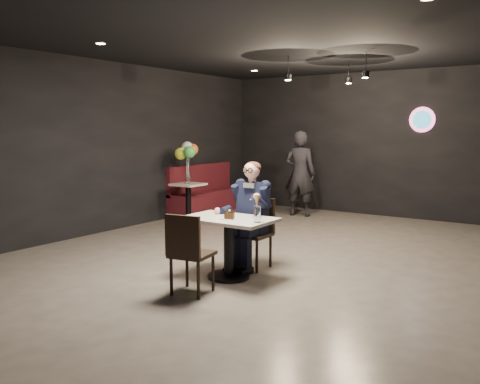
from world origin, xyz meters
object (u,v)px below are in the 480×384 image
Objects in this scene: main_table at (229,248)px; seated_man at (253,214)px; side_table at (188,204)px; balloon_vase at (188,179)px; chair_far at (253,233)px; chair_near at (192,253)px; booth_bench at (207,189)px; passerby at (300,174)px; sundae_glass at (257,214)px.

seated_man is at bearing 90.00° from main_table.
balloon_vase is (0.00, 0.00, 0.48)m from side_table.
seated_man is at bearing -36.90° from balloon_vase.
seated_man is (-0.00, 0.00, 0.26)m from chair_far.
chair_far is 1.00× the size of chair_near.
booth_bench is 1.18× the size of passerby.
chair_far is (0.00, 0.55, 0.09)m from main_table.
sundae_glass is at bearing -53.67° from seated_man.
chair_far is at bearing 99.77° from passerby.
sundae_glass reaches higher than chair_far.
booth_bench is (-3.66, 3.79, -0.32)m from sundae_glass.
chair_far is 0.52× the size of passerby.
seated_man is at bearing -44.78° from booth_bench.
booth_bench is 1.06m from side_table.
main_table is 0.76× the size of seated_man.
side_table is 4.36× the size of balloon_vase.
passerby reaches higher than side_table.
balloon_vase is at bearing 39.31° from passerby.
booth_bench is at bearing 106.70° from side_table.
chair_near reaches higher than main_table.
passerby is (-1.35, 3.94, 0.43)m from chair_far.
passerby reaches higher than balloon_vase.
side_table is (-2.91, 2.18, -0.11)m from chair_far.
seated_man is at bearing 180.00° from chair_far.
booth_bench is at bearing 133.94° from sundae_glass.
balloon_vase is at bearing -73.30° from booth_bench.
passerby is (1.56, 1.76, 0.55)m from side_table.
seated_man reaches higher than sundae_glass.
booth_bench is at bearing 130.67° from main_table.
chair_far is 4.91× the size of sundae_glass.
seated_man is 0.77m from sundae_glass.
seated_man is 0.69× the size of booth_bench.
balloon_vase reaches higher than side_table.
balloon_vase is at bearing 0.00° from side_table.
booth_bench reaches higher than chair_near.
chair_near is at bearing -90.00° from chair_far.
chair_near is 5.38m from passerby.
side_table is at bearing 140.22° from sundae_glass.
sundae_glass reaches higher than chair_near.
balloon_vase reaches higher than main_table.
chair_far and chair_near have the same top height.
passerby reaches higher than chair_far.
seated_man reaches higher than chair_far.
booth_bench is at bearing 116.43° from chair_near.
chair_far is 0.64× the size of seated_man.
main_table is at bearing -43.23° from side_table.
chair_far is 3.64m from side_table.
main_table is 0.62× the size of passerby.
booth_bench reaches higher than balloon_vase.
sundae_glass is 5.28m from booth_bench.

